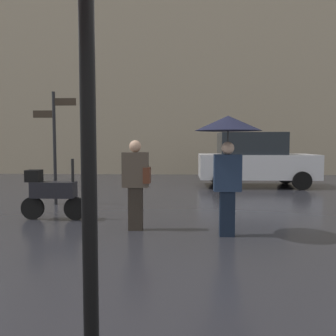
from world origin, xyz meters
name	(u,v)px	position (x,y,z in m)	size (l,w,h in m)	color
pedestrian_with_umbrella	(228,138)	(1.65, 3.23, 1.63)	(1.09, 1.09, 2.00)	black
pedestrian_with_bag	(136,179)	(0.09, 3.57, 0.91)	(0.49, 0.24, 1.60)	#2A241E
parked_scooter	(51,192)	(-1.74, 4.36, 0.55)	(1.34, 0.32, 1.23)	black
parked_car_left	(254,159)	(3.42, 10.02, 0.96)	(4.01, 2.05, 1.90)	silver
street_signpost	(55,136)	(-2.29, 6.10, 1.71)	(1.08, 0.08, 2.81)	black
building_block	(166,22)	(0.00, 15.70, 7.63)	(18.30, 2.24, 15.25)	gray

